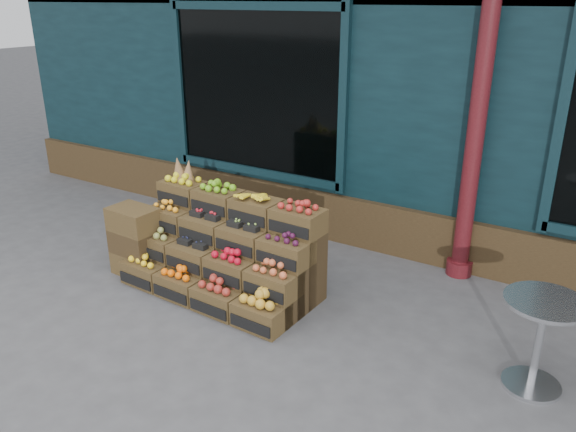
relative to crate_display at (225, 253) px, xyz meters
The scene contains 6 objects.
ground 1.00m from the crate_display, 28.54° to the right, with size 60.00×60.00×0.00m, color #444447.
shop_facade 5.15m from the crate_display, 80.09° to the left, with size 12.00×6.24×4.80m.
crate_display is the anchor object (origin of this frame).
spare_crates 1.06m from the crate_display, 165.51° to the right, with size 0.53×0.38×0.77m.
bistro_table 3.06m from the crate_display, ahead, with size 0.62×0.62×0.78m.
shopkeeper 2.56m from the crate_display, 112.77° to the left, with size 0.77×0.50×2.10m, color #1F6D34.
Camera 1 is at (2.55, -3.70, 2.89)m, focal length 35.00 mm.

